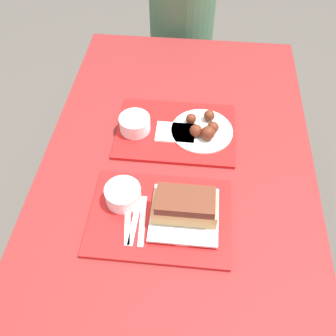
# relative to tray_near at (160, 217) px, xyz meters

# --- Properties ---
(ground_plane) EXTENTS (12.00, 12.00, 0.00)m
(ground_plane) POSITION_rel_tray_near_xyz_m (0.03, 0.17, -0.75)
(ground_plane) COLOR #4C4742
(picnic_table) EXTENTS (0.91, 1.60, 0.75)m
(picnic_table) POSITION_rel_tray_near_xyz_m (0.03, 0.17, -0.10)
(picnic_table) COLOR maroon
(picnic_table) RESTS_ON ground_plane
(picnic_bench_far) EXTENTS (0.86, 0.28, 0.45)m
(picnic_bench_far) POSITION_rel_tray_near_xyz_m (0.03, 1.19, -0.37)
(picnic_bench_far) COLOR maroon
(picnic_bench_far) RESTS_ON ground_plane
(tray_near) EXTENTS (0.42, 0.30, 0.01)m
(tray_near) POSITION_rel_tray_near_xyz_m (0.00, 0.00, 0.00)
(tray_near) COLOR red
(tray_near) RESTS_ON picnic_table
(tray_far) EXTENTS (0.42, 0.30, 0.01)m
(tray_far) POSITION_rel_tray_near_xyz_m (0.02, 0.36, 0.00)
(tray_far) COLOR red
(tray_far) RESTS_ON picnic_table
(bowl_coleslaw_near) EXTENTS (0.11, 0.11, 0.05)m
(bowl_coleslaw_near) POSITION_rel_tray_near_xyz_m (-0.12, 0.04, 0.04)
(bowl_coleslaw_near) COLOR silver
(bowl_coleslaw_near) RESTS_ON tray_near
(brisket_sandwich_plate) EXTENTS (0.20, 0.20, 0.10)m
(brisket_sandwich_plate) POSITION_rel_tray_near_xyz_m (0.07, 0.00, 0.05)
(brisket_sandwich_plate) COLOR white
(brisket_sandwich_plate) RESTS_ON tray_near
(plastic_fork_near) EXTENTS (0.02, 0.17, 0.00)m
(plastic_fork_near) POSITION_rel_tray_near_xyz_m (-0.07, -0.02, 0.01)
(plastic_fork_near) COLOR white
(plastic_fork_near) RESTS_ON tray_near
(plastic_knife_near) EXTENTS (0.03, 0.17, 0.00)m
(plastic_knife_near) POSITION_rel_tray_near_xyz_m (-0.05, -0.02, 0.01)
(plastic_knife_near) COLOR white
(plastic_knife_near) RESTS_ON tray_near
(plastic_spoon_near) EXTENTS (0.04, 0.17, 0.00)m
(plastic_spoon_near) POSITION_rel_tray_near_xyz_m (-0.09, -0.02, 0.01)
(plastic_spoon_near) COLOR white
(plastic_spoon_near) RESTS_ON tray_near
(condiment_packet) EXTENTS (0.04, 0.03, 0.01)m
(condiment_packet) POSITION_rel_tray_near_xyz_m (0.00, 0.07, 0.01)
(condiment_packet) COLOR #3F3F47
(condiment_packet) RESTS_ON tray_near
(bowl_coleslaw_far) EXTENTS (0.11, 0.11, 0.05)m
(bowl_coleslaw_far) POSITION_rel_tray_near_xyz_m (-0.13, 0.35, 0.04)
(bowl_coleslaw_far) COLOR silver
(bowl_coleslaw_far) RESTS_ON tray_far
(wings_plate_far) EXTENTS (0.22, 0.22, 0.06)m
(wings_plate_far) POSITION_rel_tray_near_xyz_m (0.11, 0.36, 0.02)
(wings_plate_far) COLOR white
(wings_plate_far) RESTS_ON tray_far
(napkin_far) EXTENTS (0.14, 0.10, 0.01)m
(napkin_far) POSITION_rel_tray_near_xyz_m (0.02, 0.34, 0.01)
(napkin_far) COLOR white
(napkin_far) RESTS_ON tray_far
(person_seated_across) EXTENTS (0.32, 0.32, 0.66)m
(person_seated_across) POSITION_rel_tray_near_xyz_m (-0.02, 1.19, -0.03)
(person_seated_across) COLOR #477051
(person_seated_across) RESTS_ON picnic_bench_far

